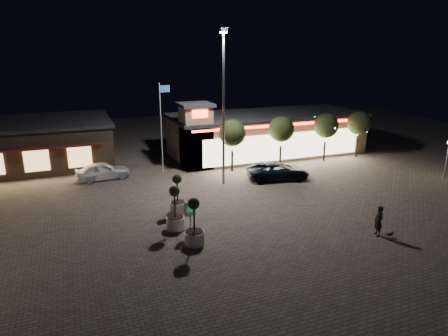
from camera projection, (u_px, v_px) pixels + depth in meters
name	position (u px, v px, depth m)	size (l,w,h in m)	color
ground	(239.00, 224.00, 25.59)	(90.00, 90.00, 0.00)	#6E6559
retail_building	(263.00, 133.00, 42.39)	(20.40, 8.40, 6.10)	tan
restaurant_building	(22.00, 144.00, 37.98)	(16.40, 11.00, 4.30)	#382D23
floodlight_pole	(224.00, 99.00, 31.43)	(0.60, 0.40, 12.38)	gray
flagpole	(162.00, 121.00, 35.20)	(0.95, 0.10, 8.00)	white
lamp_post_east	(448.00, 152.00, 33.60)	(0.36, 0.36, 3.48)	gray
string_tree_a	(232.00, 133.00, 35.79)	(2.42, 2.42, 4.79)	#332319
string_tree_b	(281.00, 129.00, 37.52)	(2.42, 2.42, 4.79)	#332319
string_tree_c	(326.00, 126.00, 39.26)	(2.42, 2.42, 4.79)	#332319
string_tree_d	(359.00, 123.00, 40.64)	(2.42, 2.42, 4.79)	#332319
pickup_truck	(278.00, 171.00, 34.28)	(2.46, 5.34, 1.48)	black
white_sedan	(103.00, 171.00, 34.23)	(1.81, 4.49, 1.53)	white
pedestrian	(379.00, 221.00, 23.79)	(0.68, 0.45, 1.87)	black
dog	(391.00, 234.00, 23.74)	(0.45, 0.17, 0.24)	#59514C
planter_left	(178.00, 201.00, 27.23)	(1.11, 1.11, 2.73)	white
planter_mid	(194.00, 230.00, 22.75)	(1.15, 1.15, 2.83)	white
planter_right	(175.00, 216.00, 24.71)	(1.15, 1.15, 2.83)	white
valet_sign	(190.00, 212.00, 23.87)	(0.67, 0.18, 2.03)	gray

